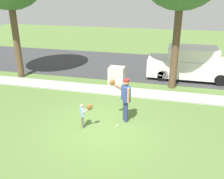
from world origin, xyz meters
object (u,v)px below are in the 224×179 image
Objects in this scene: person_child at (84,112)px; parked_van_white at (191,64)px; baseball at (117,126)px; utility_cabinet at (117,76)px; person_adult at (125,96)px.

parked_van_white reaches higher than person_child.
parked_van_white is at bearing 66.08° from baseball.
utility_cabinet is 4.52m from parked_van_white.
parked_van_white is (4.04, 1.98, 0.41)m from utility_cabinet.
person_adult is 4.34m from utility_cabinet.
utility_cabinet is 0.20× the size of parked_van_white.
utility_cabinet is (-1.28, 4.10, -0.62)m from person_adult.
person_adult is at bearing 72.61° from baseball.
person_adult is 23.95× the size of baseball.
utility_cabinet is at bearing 26.09° from parked_van_white.
person_child is 1.05× the size of utility_cabinet.
person_child is 8.10m from parked_van_white.
person_adult is 1.20m from baseball.
person_adult is at bearing -72.68° from utility_cabinet.
person_adult is 6.68m from parked_van_white.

